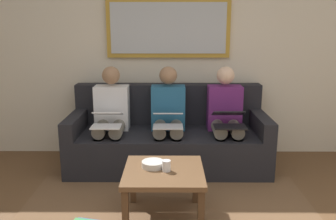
{
  "coord_description": "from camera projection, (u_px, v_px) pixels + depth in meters",
  "views": [
    {
      "loc": [
        -0.02,
        1.84,
        1.6
      ],
      "look_at": [
        0.0,
        -1.7,
        0.75
      ],
      "focal_mm": 38.45,
      "sensor_mm": 36.0,
      "label": 1
    }
  ],
  "objects": [
    {
      "name": "wall_rear",
      "position": [
        168.0,
        49.0,
        4.38
      ],
      "size": [
        6.0,
        0.12,
        2.6
      ],
      "primitive_type": "cube",
      "color": "beige",
      "rests_on": "ground_plane"
    },
    {
      "name": "couch",
      "position": [
        168.0,
        138.0,
        4.15
      ],
      "size": [
        2.2,
        0.9,
        0.9
      ],
      "color": "black",
      "rests_on": "ground_plane"
    },
    {
      "name": "framed_mirror",
      "position": [
        168.0,
        28.0,
        4.23
      ],
      "size": [
        1.46,
        0.05,
        0.69
      ],
      "color": "#B7892D"
    },
    {
      "name": "coffee_table",
      "position": [
        164.0,
        177.0,
        2.95
      ],
      "size": [
        0.65,
        0.65,
        0.44
      ],
      "color": "brown",
      "rests_on": "ground_plane"
    },
    {
      "name": "cup",
      "position": [
        166.0,
        166.0,
        2.9
      ],
      "size": [
        0.07,
        0.07,
        0.09
      ],
      "primitive_type": "cylinder",
      "color": "silver",
      "rests_on": "coffee_table"
    },
    {
      "name": "bowl",
      "position": [
        153.0,
        164.0,
        2.98
      ],
      "size": [
        0.19,
        0.19,
        0.05
      ],
      "primitive_type": "cylinder",
      "color": "beige",
      "rests_on": "coffee_table"
    },
    {
      "name": "person_left",
      "position": [
        225.0,
        115.0,
        4.01
      ],
      "size": [
        0.38,
        0.58,
        1.14
      ],
      "color": "#66236B",
      "rests_on": "couch"
    },
    {
      "name": "laptop_black",
      "position": [
        229.0,
        119.0,
        3.77
      ],
      "size": [
        0.33,
        0.36,
        0.16
      ],
      "color": "black"
    },
    {
      "name": "person_middle",
      "position": [
        168.0,
        115.0,
        4.01
      ],
      "size": [
        0.38,
        0.58,
        1.14
      ],
      "color": "#235B84",
      "rests_on": "couch"
    },
    {
      "name": "laptop_silver",
      "position": [
        168.0,
        119.0,
        3.77
      ],
      "size": [
        0.31,
        0.33,
        0.14
      ],
      "color": "silver"
    },
    {
      "name": "person_right",
      "position": [
        111.0,
        115.0,
        4.01
      ],
      "size": [
        0.38,
        0.58,
        1.14
      ],
      "color": "silver",
      "rests_on": "couch"
    },
    {
      "name": "laptop_white",
      "position": [
        107.0,
        119.0,
        3.77
      ],
      "size": [
        0.3,
        0.34,
        0.15
      ],
      "color": "white"
    }
  ]
}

